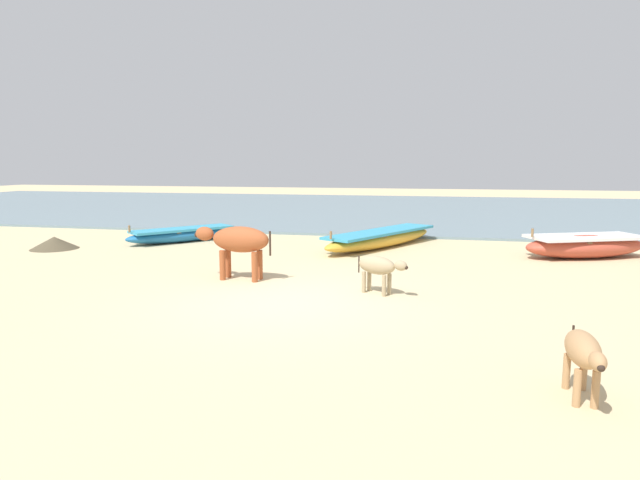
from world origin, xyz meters
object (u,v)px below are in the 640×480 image
(fishing_boat_1, at_px, (381,238))
(calf_far_tan, at_px, (583,353))
(fishing_boat_6, at_px, (585,245))
(cow_second_adult_rust, at_px, (238,241))
(fishing_boat_2, at_px, (183,234))
(calf_near_dun, at_px, (378,267))

(fishing_boat_1, distance_m, calf_far_tan, 9.78)
(fishing_boat_6, xyz_separation_m, cow_second_adult_rust, (-7.50, -4.21, 0.47))
(fishing_boat_1, height_order, fishing_boat_2, fishing_boat_1)
(fishing_boat_2, distance_m, cow_second_adult_rust, 5.76)
(fishing_boat_2, bearing_deg, cow_second_adult_rust, 76.92)
(fishing_boat_1, bearing_deg, calf_far_tan, 46.20)
(cow_second_adult_rust, bearing_deg, fishing_boat_1, -112.44)
(calf_near_dun, height_order, cow_second_adult_rust, cow_second_adult_rust)
(calf_near_dun, xyz_separation_m, cow_second_adult_rust, (-2.89, 0.60, 0.28))
(fishing_boat_2, bearing_deg, calf_far_tan, 83.64)
(fishing_boat_1, height_order, cow_second_adult_rust, cow_second_adult_rust)
(fishing_boat_1, xyz_separation_m, fishing_boat_2, (-5.88, -0.25, -0.03))
(fishing_boat_1, relative_size, calf_near_dun, 4.67)
(fishing_boat_6, relative_size, calf_far_tan, 3.22)
(fishing_boat_1, height_order, calf_near_dun, calf_near_dun)
(fishing_boat_2, xyz_separation_m, calf_far_tan, (8.82, -9.07, 0.26))
(fishing_boat_1, bearing_deg, fishing_boat_6, 111.99)
(fishing_boat_2, bearing_deg, calf_near_dun, 90.50)
(cow_second_adult_rust, bearing_deg, fishing_boat_6, -146.76)
(fishing_boat_2, xyz_separation_m, fishing_boat_6, (10.99, -0.35, 0.08))
(fishing_boat_2, relative_size, calf_near_dun, 3.18)
(fishing_boat_6, distance_m, cow_second_adult_rust, 8.61)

